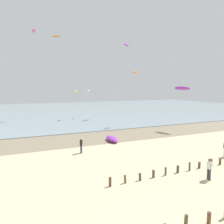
% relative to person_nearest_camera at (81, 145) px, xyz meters
% --- Properties ---
extents(wet_sand_strip, '(120.00, 8.24, 0.01)m').
position_rel_person_nearest_camera_xyz_m(wet_sand_strip, '(-1.35, 6.69, -0.91)').
color(wet_sand_strip, '#84755B').
rests_on(wet_sand_strip, ground).
extents(sea, '(160.00, 70.00, 0.10)m').
position_rel_person_nearest_camera_xyz_m(sea, '(-1.35, 45.81, -0.87)').
color(sea, '#7F939E').
rests_on(sea, ground).
extents(groyne_mid, '(16.54, 0.37, 0.75)m').
position_rel_person_nearest_camera_xyz_m(groyne_mid, '(7.62, -9.08, -0.59)').
color(groyne_mid, brown).
rests_on(groyne_mid, ground).
extents(person_nearest_camera, '(0.37, 0.50, 1.71)m').
position_rel_person_nearest_camera_xyz_m(person_nearest_camera, '(0.00, 0.00, 0.00)').
color(person_nearest_camera, '#383842').
rests_on(person_nearest_camera, ground).
extents(person_left_flank, '(0.28, 0.56, 1.71)m').
position_rel_person_nearest_camera_xyz_m(person_left_flank, '(6.82, -11.27, 0.00)').
color(person_left_flank, '#383842').
rests_on(person_left_flank, ground).
extents(grounded_kite, '(1.50, 3.42, 0.66)m').
position_rel_person_nearest_camera_xyz_m(grounded_kite, '(5.40, 3.66, -0.59)').
color(grounded_kite, purple).
rests_on(grounded_kite, ground).
extents(kite_aloft_1, '(1.72, 3.17, 0.88)m').
position_rel_person_nearest_camera_xyz_m(kite_aloft_1, '(19.38, 6.28, 6.07)').
color(kite_aloft_1, purple).
extents(kite_aloft_2, '(2.82, 2.70, 0.83)m').
position_rel_person_nearest_camera_xyz_m(kite_aloft_2, '(19.23, 25.64, 16.11)').
color(kite_aloft_2, purple).
extents(kite_aloft_4, '(1.44, 2.11, 0.57)m').
position_rel_person_nearest_camera_xyz_m(kite_aloft_4, '(10.48, 27.86, 5.35)').
color(kite_aloft_4, white).
extents(kite_aloft_6, '(1.34, 2.08, 0.44)m').
position_rel_person_nearest_camera_xyz_m(kite_aloft_6, '(7.00, 26.10, 5.34)').
color(kite_aloft_6, yellow).
extents(kite_aloft_7, '(2.03, 1.88, 0.41)m').
position_rel_person_nearest_camera_xyz_m(kite_aloft_7, '(14.76, 13.73, 8.96)').
color(kite_aloft_7, orange).
extents(kite_aloft_11, '(1.41, 2.96, 0.83)m').
position_rel_person_nearest_camera_xyz_m(kite_aloft_11, '(-0.86, 30.70, 18.40)').
color(kite_aloft_11, '#E54C99').
extents(kite_aloft_12, '(2.01, 1.84, 0.41)m').
position_rel_person_nearest_camera_xyz_m(kite_aloft_12, '(4.00, 30.35, 17.57)').
color(kite_aloft_12, orange).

